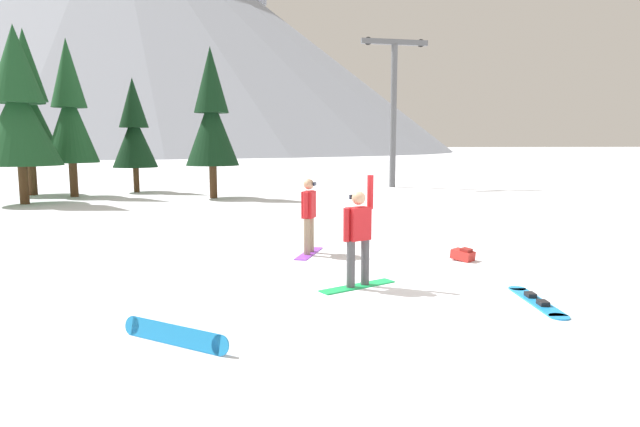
% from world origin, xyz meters
% --- Properties ---
extents(ground_plane, '(800.00, 800.00, 0.00)m').
position_xyz_m(ground_plane, '(0.00, 0.00, 0.00)').
color(ground_plane, white).
extents(snowboarder_foreground, '(1.50, 0.83, 1.98)m').
position_xyz_m(snowboarder_foreground, '(-0.90, -0.14, 0.93)').
color(snowboarder_foreground, '#19B259').
rests_on(snowboarder_foreground, ground_plane).
extents(snowboarder_midground, '(0.91, 1.43, 1.73)m').
position_xyz_m(snowboarder_midground, '(-1.22, 2.84, 0.92)').
color(snowboarder_midground, '#993FD8').
rests_on(snowboarder_midground, ground_plane).
extents(loose_snowboard_far_spare, '(1.37, 1.17, 0.25)m').
position_xyz_m(loose_snowboard_far_spare, '(-3.91, -2.27, 0.13)').
color(loose_snowboard_far_spare, '#1E8CD8').
rests_on(loose_snowboard_far_spare, ground_plane).
extents(loose_snowboard_near_right, '(0.60, 1.83, 0.09)m').
position_xyz_m(loose_snowboard_near_right, '(1.65, -1.62, 0.02)').
color(loose_snowboard_near_right, '#1E8CD8').
rests_on(loose_snowboard_near_right, ground_plane).
extents(backpack_red, '(0.52, 0.56, 0.28)m').
position_xyz_m(backpack_red, '(1.94, 1.46, 0.13)').
color(backpack_red, red).
rests_on(backpack_red, ground_plane).
extents(pine_tree_tall, '(3.23, 3.23, 7.37)m').
position_xyz_m(pine_tree_tall, '(-11.06, 15.41, 4.02)').
color(pine_tree_tall, '#472D19').
rests_on(pine_tree_tall, ground_plane).
extents(pine_tree_slender, '(2.29, 2.29, 5.92)m').
position_xyz_m(pine_tree_slender, '(-7.15, 20.33, 3.23)').
color(pine_tree_slender, '#472D19').
rests_on(pine_tree_slender, ground_plane).
extents(pine_tree_short, '(2.92, 2.92, 8.04)m').
position_xyz_m(pine_tree_short, '(-11.97, 19.65, 4.38)').
color(pine_tree_short, '#472D19').
rests_on(pine_tree_short, ground_plane).
extents(pine_tree_leaning, '(2.44, 2.44, 6.93)m').
position_xyz_m(pine_tree_leaning, '(-3.22, 16.29, 3.77)').
color(pine_tree_leaning, '#472D19').
rests_on(pine_tree_leaning, ground_plane).
extents(pine_tree_twin, '(2.46, 2.46, 7.43)m').
position_xyz_m(pine_tree_twin, '(-9.76, 18.32, 4.04)').
color(pine_tree_twin, '#472D19').
rests_on(pine_tree_twin, ground_plane).
extents(ski_lift_tower, '(3.96, 0.36, 8.51)m').
position_xyz_m(ski_lift_tower, '(7.18, 20.70, 5.06)').
color(ski_lift_tower, '#595B60').
rests_on(ski_lift_tower, ground_plane).
extents(peak_east_ridge, '(231.96, 231.96, 89.27)m').
position_xyz_m(peak_east_ridge, '(-32.82, 194.83, 46.64)').
color(peak_east_ridge, '#8C93A3').
rests_on(peak_east_ridge, ground_plane).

